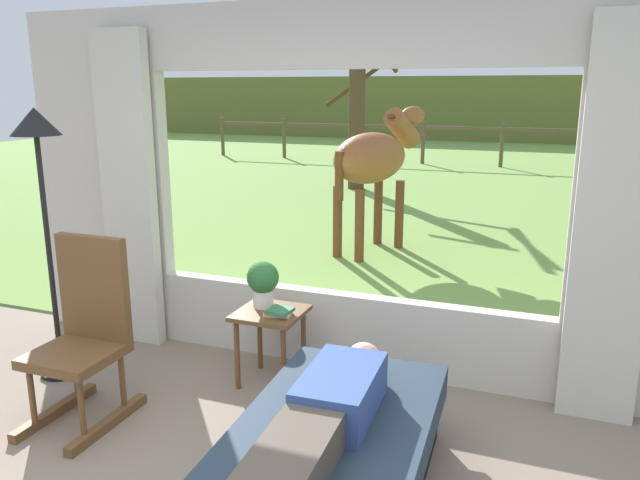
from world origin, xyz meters
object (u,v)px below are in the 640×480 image
object	(u,v)px
recliner_sofa	(330,465)
potted_plant	(263,281)
pasture_tree	(358,112)
reclining_person	(326,413)
rocking_chair	(85,332)
side_table	(271,324)
book_stack	(279,312)
floor_lamp_left	(39,163)
horse	(374,159)

from	to	relation	value
recliner_sofa	potted_plant	world-z (taller)	potted_plant
recliner_sofa	pasture_tree	size ratio (longest dim) A/B	0.55
reclining_person	pasture_tree	size ratio (longest dim) A/B	0.45
rocking_chair	side_table	bearing A→B (deg)	42.35
book_stack	floor_lamp_left	world-z (taller)	floor_lamp_left
recliner_sofa	pasture_tree	distance (m)	9.76
reclining_person	book_stack	size ratio (longest dim) A/B	7.45
potted_plant	recliner_sofa	bearing A→B (deg)	-51.62
reclining_person	potted_plant	world-z (taller)	potted_plant
potted_plant	book_stack	distance (m)	0.26
rocking_chair	horse	world-z (taller)	horse
pasture_tree	recliner_sofa	bearing A→B (deg)	-73.08
floor_lamp_left	reclining_person	bearing A→B (deg)	-17.38
reclining_person	pasture_tree	xyz separation A→B (m)	(-2.81, 9.30, 1.00)
side_table	floor_lamp_left	xyz separation A→B (m)	(-1.45, -0.42, 1.08)
rocking_chair	side_table	size ratio (longest dim) A/B	2.15
potted_plant	pasture_tree	size ratio (longest dim) A/B	0.10
side_table	floor_lamp_left	bearing A→B (deg)	-163.95
rocking_chair	floor_lamp_left	xyz separation A→B (m)	(-0.60, 0.38, 0.96)
side_table	reclining_person	bearing A→B (deg)	-53.94
floor_lamp_left	pasture_tree	size ratio (longest dim) A/B	0.59
side_table	book_stack	xyz separation A→B (m)	(0.09, -0.06, 0.12)
reclining_person	floor_lamp_left	distance (m)	2.58
potted_plant	pasture_tree	bearing A→B (deg)	103.25
reclining_person	floor_lamp_left	size ratio (longest dim) A/B	0.77
recliner_sofa	pasture_tree	xyz separation A→B (m)	(-2.81, 9.25, 1.30)
reclining_person	rocking_chair	size ratio (longest dim) A/B	1.28
pasture_tree	horse	bearing A→B (deg)	-69.99
recliner_sofa	rocking_chair	bearing A→B (deg)	167.70
recliner_sofa	pasture_tree	world-z (taller)	pasture_tree
recliner_sofa	reclining_person	distance (m)	0.31
reclining_person	book_stack	distance (m)	1.30
book_stack	pasture_tree	size ratio (longest dim) A/B	0.06
rocking_chair	horse	distance (m)	4.47
rocking_chair	book_stack	distance (m)	1.20
side_table	horse	world-z (taller)	horse
potted_plant	horse	bearing A→B (deg)	93.99
side_table	potted_plant	bearing A→B (deg)	143.13
recliner_sofa	pasture_tree	bearing A→B (deg)	104.27
rocking_chair	recliner_sofa	bearing A→B (deg)	-10.23
reclining_person	book_stack	bearing A→B (deg)	121.67
rocking_chair	reclining_person	bearing A→B (deg)	-11.88
side_table	book_stack	distance (m)	0.16
recliner_sofa	horse	xyz separation A→B (m)	(-1.15, 4.69, 0.94)
floor_lamp_left	side_table	bearing A→B (deg)	16.05
pasture_tree	floor_lamp_left	bearing A→B (deg)	-86.43
potted_plant	floor_lamp_left	bearing A→B (deg)	-160.81
reclining_person	book_stack	xyz separation A→B (m)	(-0.73, 1.07, 0.02)
reclining_person	side_table	distance (m)	1.40
potted_plant	floor_lamp_left	size ratio (longest dim) A/B	0.17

